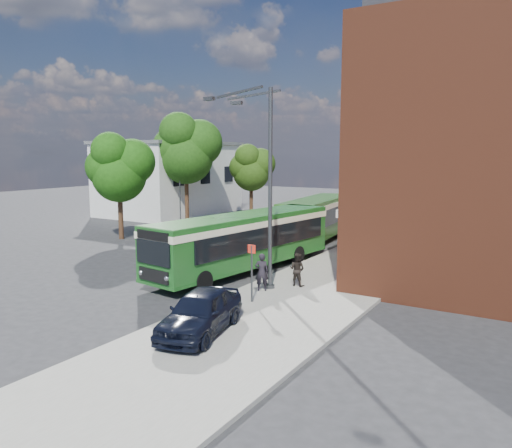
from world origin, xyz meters
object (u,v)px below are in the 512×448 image
Objects in this scene: bus_front at (244,237)px; parked_car at (200,312)px; street_lamp at (263,185)px; bus_rear at (317,215)px.

bus_front reaches higher than parked_car.
bus_rear is at bearing 104.00° from street_lamp.
bus_rear reaches higher than parked_car.
bus_rear is at bearing 89.90° from parked_car.
bus_rear is (-3.25, 13.04, -2.96)m from street_lamp.
parked_car is at bearing -66.33° from bus_front.
bus_front and bus_rear have the same top height.
street_lamp reaches higher than parked_car.
street_lamp is at bearing 87.61° from parked_car.
bus_front is 10.39m from bus_rear.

